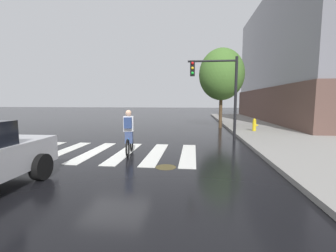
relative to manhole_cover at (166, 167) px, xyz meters
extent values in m
plane|color=black|center=(-2.25, 1.74, 0.00)|extent=(120.00, 120.00, 0.00)
cube|color=silver|center=(-5.60, 1.74, 0.00)|extent=(0.55, 3.71, 0.01)
cube|color=silver|center=(-4.35, 1.74, 0.00)|extent=(0.55, 3.71, 0.01)
cube|color=silver|center=(-3.10, 1.74, 0.00)|extent=(0.55, 3.71, 0.01)
cube|color=silver|center=(-1.85, 1.74, 0.00)|extent=(0.55, 3.71, 0.01)
cube|color=silver|center=(-0.60, 1.74, 0.00)|extent=(0.55, 3.71, 0.01)
cube|color=silver|center=(0.65, 1.74, 0.00)|extent=(0.55, 3.71, 0.01)
cylinder|color=#473D1E|center=(0.00, 0.00, 0.00)|extent=(0.64, 0.64, 0.01)
cylinder|color=black|center=(-3.05, -1.46, 0.34)|extent=(0.25, 0.68, 0.68)
torus|color=black|center=(-1.52, 1.08, 0.33)|extent=(0.15, 0.66, 0.66)
torus|color=black|center=(-1.66, 2.12, 0.33)|extent=(0.15, 0.66, 0.66)
cylinder|color=#1972BF|center=(-1.59, 1.60, 0.61)|extent=(0.17, 0.89, 0.05)
cylinder|color=#1972BF|center=(-1.57, 1.45, 0.68)|extent=(0.04, 0.04, 0.45)
cube|color=#384772|center=(-1.57, 1.45, 0.73)|extent=(0.30, 0.24, 0.56)
cube|color=silver|center=(-1.57, 1.45, 1.18)|extent=(0.39, 0.29, 0.56)
sphere|color=tan|center=(-1.57, 1.45, 1.58)|extent=(0.22, 0.22, 0.22)
cube|color=navy|center=(-1.54, 1.27, 1.23)|extent=(0.30, 0.20, 0.40)
cylinder|color=black|center=(2.90, 5.03, 2.10)|extent=(0.14, 0.14, 4.20)
cylinder|color=black|center=(1.70, 5.03, 4.00)|extent=(2.40, 0.10, 0.10)
cube|color=black|center=(0.74, 5.03, 3.65)|extent=(0.24, 0.20, 0.76)
sphere|color=red|center=(0.74, 4.92, 3.89)|extent=(0.14, 0.14, 0.14)
sphere|color=gold|center=(0.74, 4.92, 3.65)|extent=(0.14, 0.14, 0.14)
sphere|color=green|center=(0.74, 4.92, 3.41)|extent=(0.14, 0.14, 0.14)
cylinder|color=gold|center=(4.61, 7.94, 0.47)|extent=(0.22, 0.22, 0.65)
sphere|color=gold|center=(4.61, 7.94, 0.84)|extent=(0.18, 0.18, 0.18)
cylinder|color=gold|center=(4.77, 7.94, 0.50)|extent=(0.12, 0.09, 0.09)
cylinder|color=#4C3823|center=(2.83, 10.66, 1.32)|extent=(0.24, 0.24, 2.65)
ellipsoid|color=#47722D|center=(2.83, 10.66, 3.96)|extent=(3.29, 3.29, 3.79)
camera|label=1|loc=(0.84, -6.77, 2.03)|focal=24.41mm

